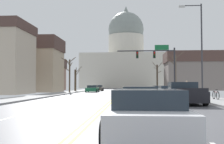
{
  "coord_description": "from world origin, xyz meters",
  "views": [
    {
      "loc": [
        1.55,
        -24.62,
        1.41
      ],
      "look_at": [
        -1.73,
        24.69,
        3.59
      ],
      "focal_mm": 44.05,
      "sensor_mm": 36.0,
      "label": 1
    }
  ],
  "objects_px": {
    "signal_gantry": "(158,59)",
    "sedan_near_01": "(168,92)",
    "bicycle_parked": "(216,95)",
    "street_lamp_right": "(199,43)",
    "sedan_near_04": "(147,115)",
    "sedan_oncoming_01": "(98,88)",
    "sedan_near_00": "(160,91)",
    "sedan_near_03": "(139,100)",
    "sedan_oncoming_00": "(92,89)",
    "pedestrian_00": "(187,87)",
    "pickup_truck_near_02": "(184,94)"
  },
  "relations": [
    {
      "from": "sedan_near_00",
      "to": "pedestrian_00",
      "type": "bearing_deg",
      "value": -50.71
    },
    {
      "from": "sedan_near_01",
      "to": "pedestrian_00",
      "type": "relative_size",
      "value": 2.88
    },
    {
      "from": "sedan_near_03",
      "to": "bicycle_parked",
      "type": "distance_m",
      "value": 11.52
    },
    {
      "from": "signal_gantry",
      "to": "sedan_oncoming_00",
      "type": "bearing_deg",
      "value": 136.22
    },
    {
      "from": "sedan_near_01",
      "to": "sedan_near_03",
      "type": "xyz_separation_m",
      "value": [
        -3.13,
        -12.39,
        -0.0
      ]
    },
    {
      "from": "sedan_near_03",
      "to": "sedan_oncoming_01",
      "type": "relative_size",
      "value": 1.01
    },
    {
      "from": "sedan_near_03",
      "to": "pedestrian_00",
      "type": "bearing_deg",
      "value": 70.5
    },
    {
      "from": "bicycle_parked",
      "to": "sedan_near_03",
      "type": "bearing_deg",
      "value": -125.72
    },
    {
      "from": "sedan_near_03",
      "to": "sedan_oncoming_01",
      "type": "distance_m",
      "value": 43.17
    },
    {
      "from": "bicycle_parked",
      "to": "sedan_oncoming_01",
      "type": "bearing_deg",
      "value": 112.65
    },
    {
      "from": "sedan_near_04",
      "to": "bicycle_parked",
      "type": "xyz_separation_m",
      "value": [
        6.73,
        16.36,
        -0.11
      ]
    },
    {
      "from": "sedan_near_04",
      "to": "sedan_near_00",
      "type": "bearing_deg",
      "value": 83.04
    },
    {
      "from": "bicycle_parked",
      "to": "sedan_near_01",
      "type": "bearing_deg",
      "value": 139.82
    },
    {
      "from": "sedan_near_04",
      "to": "sedan_oncoming_01",
      "type": "relative_size",
      "value": 1.07
    },
    {
      "from": "street_lamp_right",
      "to": "bicycle_parked",
      "type": "relative_size",
      "value": 4.96
    },
    {
      "from": "pedestrian_00",
      "to": "sedan_near_01",
      "type": "bearing_deg",
      "value": -124.93
    },
    {
      "from": "street_lamp_right",
      "to": "pedestrian_00",
      "type": "xyz_separation_m",
      "value": [
        -0.29,
        4.4,
        -4.21
      ]
    },
    {
      "from": "street_lamp_right",
      "to": "sedan_oncoming_00",
      "type": "relative_size",
      "value": 2.0
    },
    {
      "from": "street_lamp_right",
      "to": "sedan_near_01",
      "type": "height_order",
      "value": "street_lamp_right"
    },
    {
      "from": "sedan_near_01",
      "to": "bicycle_parked",
      "type": "relative_size",
      "value": 2.66
    },
    {
      "from": "bicycle_parked",
      "to": "sedan_near_00",
      "type": "bearing_deg",
      "value": 110.01
    },
    {
      "from": "street_lamp_right",
      "to": "sedan_oncoming_01",
      "type": "distance_m",
      "value": 33.92
    },
    {
      "from": "pickup_truck_near_02",
      "to": "sedan_near_03",
      "type": "height_order",
      "value": "pickup_truck_near_02"
    },
    {
      "from": "sedan_near_00",
      "to": "sedan_near_01",
      "type": "bearing_deg",
      "value": -90.45
    },
    {
      "from": "sedan_near_03",
      "to": "bicycle_parked",
      "type": "relative_size",
      "value": 2.44
    },
    {
      "from": "sedan_oncoming_01",
      "to": "bicycle_parked",
      "type": "xyz_separation_m",
      "value": [
        13.86,
        -33.22,
        -0.08
      ]
    },
    {
      "from": "pickup_truck_near_02",
      "to": "sedan_oncoming_00",
      "type": "bearing_deg",
      "value": 110.85
    },
    {
      "from": "sedan_near_01",
      "to": "sedan_near_03",
      "type": "height_order",
      "value": "sedan_near_03"
    },
    {
      "from": "signal_gantry",
      "to": "sedan_near_00",
      "type": "height_order",
      "value": "signal_gantry"
    },
    {
      "from": "sedan_near_01",
      "to": "sedan_near_00",
      "type": "bearing_deg",
      "value": 89.55
    },
    {
      "from": "sedan_near_03",
      "to": "sedan_oncoming_00",
      "type": "distance_m",
      "value": 34.37
    },
    {
      "from": "sedan_near_00",
      "to": "sedan_near_03",
      "type": "distance_m",
      "value": 19.34
    },
    {
      "from": "street_lamp_right",
      "to": "sedan_near_03",
      "type": "height_order",
      "value": "street_lamp_right"
    },
    {
      "from": "sedan_near_04",
      "to": "pickup_truck_near_02",
      "type": "bearing_deg",
      "value": 75.12
    },
    {
      "from": "street_lamp_right",
      "to": "sedan_near_01",
      "type": "xyz_separation_m",
      "value": [
        -2.83,
        0.75,
        -4.65
      ]
    },
    {
      "from": "sedan_oncoming_00",
      "to": "sedan_near_03",
      "type": "bearing_deg",
      "value": -78.15
    },
    {
      "from": "sedan_oncoming_00",
      "to": "bicycle_parked",
      "type": "xyz_separation_m",
      "value": [
        13.78,
        -24.28,
        -0.08
      ]
    },
    {
      "from": "street_lamp_right",
      "to": "pickup_truck_near_02",
      "type": "xyz_separation_m",
      "value": [
        -2.51,
        -5.62,
        -4.55
      ]
    },
    {
      "from": "signal_gantry",
      "to": "sedan_near_01",
      "type": "bearing_deg",
      "value": -91.29
    },
    {
      "from": "sedan_near_03",
      "to": "pickup_truck_near_02",
      "type": "bearing_deg",
      "value": 60.12
    },
    {
      "from": "signal_gantry",
      "to": "sedan_oncoming_00",
      "type": "xyz_separation_m",
      "value": [
        -10.44,
        10.01,
        -4.3
      ]
    },
    {
      "from": "pickup_truck_near_02",
      "to": "sedan_near_04",
      "type": "height_order",
      "value": "pickup_truck_near_02"
    },
    {
      "from": "sedan_near_03",
      "to": "sedan_near_04",
      "type": "bearing_deg",
      "value": -90.0
    },
    {
      "from": "sedan_near_04",
      "to": "pedestrian_00",
      "type": "distance_m",
      "value": 23.73
    },
    {
      "from": "sedan_near_03",
      "to": "sedan_oncoming_00",
      "type": "xyz_separation_m",
      "value": [
        -7.06,
        33.64,
        -0.04
      ]
    },
    {
      "from": "sedan_near_00",
      "to": "street_lamp_right",
      "type": "bearing_deg",
      "value": -69.52
    },
    {
      "from": "sedan_oncoming_00",
      "to": "sedan_oncoming_01",
      "type": "relative_size",
      "value": 1.03
    },
    {
      "from": "sedan_oncoming_00",
      "to": "pickup_truck_near_02",
      "type": "bearing_deg",
      "value": -69.15
    },
    {
      "from": "signal_gantry",
      "to": "sedan_near_01",
      "type": "distance_m",
      "value": 12.02
    },
    {
      "from": "sedan_oncoming_01",
      "to": "sedan_near_01",
      "type": "bearing_deg",
      "value": -71.21
    }
  ]
}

